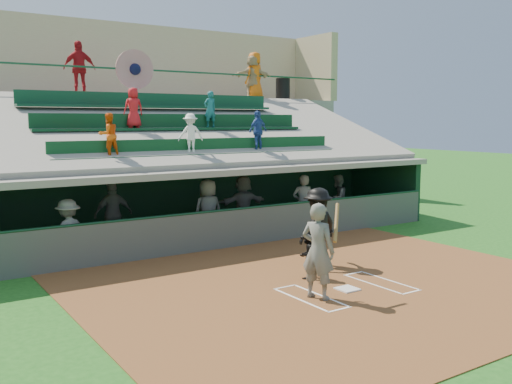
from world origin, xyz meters
TOP-DOWN VIEW (x-y plane):
  - ground at (0.00, 0.00)m, footprint 100.00×100.00m
  - dirt_slab at (0.00, 0.50)m, footprint 11.00×9.00m
  - home_plate at (0.00, 0.00)m, footprint 0.43×0.43m
  - batters_box_chalk at (0.00, 0.00)m, footprint 2.65×1.85m
  - dugout_floor at (0.00, 6.75)m, footprint 16.00×3.50m
  - concourse_slab at (0.00, 13.50)m, footprint 20.00×3.00m
  - grandstand at (-0.00, 10.52)m, footprint 20.40×10.40m
  - batter_at_plate at (-0.92, -0.10)m, footprint 0.99×0.86m
  - catcher at (-0.16, 1.20)m, footprint 0.64×0.57m
  - home_umpire at (0.82, 2.02)m, footprint 1.41×1.00m
  - dugout_bench at (0.06, 7.90)m, footprint 13.48×5.52m
  - dugout_player_a at (-4.48, 5.39)m, footprint 1.22×0.91m
  - dugout_player_b at (-2.80, 6.85)m, footprint 1.14×0.51m
  - dugout_player_c at (-0.22, 5.89)m, footprint 0.93×0.61m
  - dugout_player_d at (1.40, 6.50)m, footprint 1.78×0.66m
  - dugout_player_e at (3.08, 5.50)m, footprint 0.82×0.70m
  - dugout_player_f at (5.28, 6.30)m, footprint 1.01×0.92m
  - trash_bin at (7.27, 12.39)m, footprint 0.65×0.65m
  - concourse_staff_a at (-1.95, 12.46)m, footprint 1.18×0.54m
  - concourse_staff_b at (5.54, 12.10)m, footprint 1.13×0.91m
  - concourse_staff_c at (5.42, 12.10)m, footprint 1.83×1.01m

SIDE VIEW (x-z plane):
  - ground at x=0.00m, z-range 0.00..0.00m
  - dirt_slab at x=0.00m, z-range 0.00..0.02m
  - dugout_floor at x=0.00m, z-range 0.00..0.04m
  - batters_box_chalk at x=0.00m, z-range 0.02..0.03m
  - home_plate at x=0.00m, z-range 0.02..0.05m
  - dugout_bench at x=0.06m, z-range 0.04..0.47m
  - catcher at x=-0.16m, z-range 0.02..1.13m
  - dugout_player_a at x=-4.48m, z-range 0.04..1.73m
  - dugout_player_f at x=5.28m, z-range 0.04..1.75m
  - dugout_player_d at x=1.40m, z-range 0.04..1.93m
  - dugout_player_e at x=3.08m, z-range 0.04..1.93m
  - dugout_player_c at x=-0.22m, z-range 0.04..1.93m
  - dugout_player_b at x=-2.80m, z-range 0.04..1.95m
  - home_umpire at x=0.82m, z-range 0.02..2.00m
  - batter_at_plate at x=-0.92m, z-range 0.02..2.02m
  - grandstand at x=0.00m, z-range -1.64..6.16m
  - concourse_slab at x=0.00m, z-range 0.00..4.60m
  - trash_bin at x=7.27m, z-range 4.60..5.57m
  - concourse_staff_c at x=5.42m, z-range 4.60..6.48m
  - concourse_staff_a at x=-1.95m, z-range 4.60..6.58m
  - concourse_staff_b at x=5.54m, z-range 4.60..6.62m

